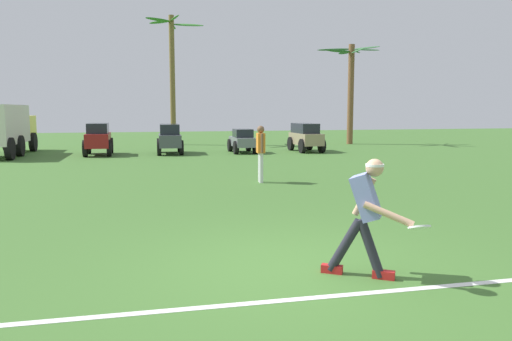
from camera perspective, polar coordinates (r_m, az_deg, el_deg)
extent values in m
plane|color=#3F6B2C|center=(6.46, 4.18, -11.05)|extent=(80.00, 80.00, 0.00)
cube|color=white|center=(5.55, 7.45, -14.14)|extent=(21.99, 0.22, 0.01)
cylinder|color=#23232D|center=(6.16, 12.97, -8.63)|extent=(0.36, 0.29, 0.72)
cube|color=red|center=(6.23, 14.37, -11.46)|extent=(0.27, 0.23, 0.10)
cylinder|color=#23232D|center=(6.20, 10.09, -8.44)|extent=(0.43, 0.34, 0.69)
cube|color=red|center=(6.32, 8.67, -11.06)|extent=(0.27, 0.23, 0.10)
cube|color=#7A84C6|center=(6.03, 12.47, -2.95)|extent=(0.50, 0.49, 0.58)
sphere|color=tan|center=(5.97, 13.41, 0.31)|extent=(0.29, 0.29, 0.21)
cylinder|color=white|center=(5.97, 13.42, 0.59)|extent=(0.30, 0.30, 0.03)
cylinder|color=tan|center=(5.85, 14.91, -4.86)|extent=(0.52, 0.38, 0.27)
cylinder|color=tan|center=(6.24, 12.25, -2.94)|extent=(0.28, 0.22, 0.49)
cylinder|color=white|center=(5.84, 18.16, -6.17)|extent=(0.27, 0.26, 0.11)
cylinder|color=silver|center=(13.61, 0.60, 0.29)|extent=(0.12, 0.12, 0.82)
cylinder|color=silver|center=(13.79, 0.47, 0.37)|extent=(0.12, 0.12, 0.82)
cube|color=orange|center=(13.64, 0.54, 3.17)|extent=(0.22, 0.35, 0.54)
cylinder|color=brown|center=(13.43, 0.69, 3.15)|extent=(0.08, 0.08, 0.52)
cylinder|color=brown|center=(13.84, 0.39, 3.27)|extent=(0.08, 0.08, 0.52)
sphere|color=brown|center=(13.62, 0.54, 4.72)|extent=(0.21, 0.21, 0.20)
cube|color=maroon|center=(23.03, -17.58, 3.33)|extent=(0.99, 2.35, 0.60)
cube|color=#1E232B|center=(23.05, -17.62, 4.63)|extent=(0.87, 1.55, 0.44)
cylinder|color=black|center=(23.86, -18.60, 2.68)|extent=(0.18, 0.72, 0.72)
cylinder|color=black|center=(23.79, -16.24, 2.76)|extent=(0.18, 0.72, 0.72)
cylinder|color=black|center=(22.32, -18.95, 2.40)|extent=(0.18, 0.72, 0.72)
cylinder|color=black|center=(22.24, -16.43, 2.48)|extent=(0.18, 0.72, 0.72)
cube|color=#474C51|center=(23.00, -9.84, 3.41)|extent=(1.04, 2.43, 0.55)
cube|color=#1E232B|center=(23.12, -9.88, 4.68)|extent=(0.90, 1.83, 0.46)
cylinder|color=black|center=(23.84, -11.04, 2.84)|extent=(0.20, 0.67, 0.66)
cylinder|color=black|center=(23.87, -8.73, 2.90)|extent=(0.20, 0.67, 0.66)
cylinder|color=black|center=(22.17, -11.01, 2.54)|extent=(0.20, 0.67, 0.66)
cylinder|color=black|center=(22.20, -8.53, 2.60)|extent=(0.20, 0.67, 0.66)
cube|color=slate|center=(23.27, -1.57, 3.32)|extent=(0.91, 2.20, 0.42)
cube|color=#1E232B|center=(23.15, -1.52, 4.29)|extent=(0.80, 1.10, 0.38)
cylinder|color=black|center=(23.95, -2.98, 2.91)|extent=(0.18, 0.60, 0.60)
cylinder|color=black|center=(24.12, -0.88, 2.95)|extent=(0.18, 0.60, 0.60)
cylinder|color=black|center=(22.44, -2.30, 2.64)|extent=(0.18, 0.60, 0.60)
cylinder|color=black|center=(22.62, -0.06, 2.68)|extent=(0.18, 0.60, 0.60)
cube|color=#998466|center=(23.96, 5.73, 3.62)|extent=(1.00, 2.42, 0.55)
cube|color=#1E232B|center=(24.08, 5.62, 4.84)|extent=(0.88, 1.81, 0.46)
cylinder|color=black|center=(24.61, 4.00, 3.08)|extent=(0.19, 0.66, 0.66)
cylinder|color=black|center=(24.93, 6.10, 3.11)|extent=(0.19, 0.66, 0.66)
cylinder|color=black|center=(23.03, 5.31, 2.80)|extent=(0.19, 0.66, 0.66)
cylinder|color=black|center=(23.37, 7.53, 2.83)|extent=(0.19, 0.66, 0.66)
cube|color=yellow|center=(26.61, -25.26, 4.44)|extent=(1.07, 1.71, 1.15)
cube|color=silver|center=(23.74, -26.84, 4.73)|extent=(1.20, 4.21, 1.65)
cylinder|color=black|center=(26.45, -26.56, 2.89)|extent=(0.25, 0.90, 0.90)
cylinder|color=black|center=(26.19, -24.12, 2.99)|extent=(0.25, 0.90, 0.90)
cylinder|color=black|center=(23.65, -25.36, 2.56)|extent=(0.25, 0.90, 0.90)
cylinder|color=black|center=(22.04, -26.30, 2.24)|extent=(0.25, 0.90, 0.90)
cylinder|color=brown|center=(28.96, -9.53, 10.07)|extent=(0.30, 0.30, 7.21)
ellipsoid|color=#367E2E|center=(29.37, -7.80, 16.15)|extent=(1.83, 0.25, 0.20)
ellipsoid|color=#367E2E|center=(30.25, -9.45, 15.94)|extent=(0.58, 1.95, 0.18)
ellipsoid|color=#367E2E|center=(29.88, -10.91, 16.33)|extent=(1.35, 1.38, 0.16)
ellipsoid|color=#367E2E|center=(28.81, -11.07, 16.56)|extent=(1.57, 1.16, 0.17)
ellipsoid|color=#367E2E|center=(28.48, -9.27, 16.84)|extent=(0.51, 1.79, 0.16)
cylinder|color=brown|center=(29.63, 10.77, 8.51)|extent=(0.35, 0.35, 5.70)
ellipsoid|color=#316237|center=(30.22, 12.43, 13.33)|extent=(1.79, 0.33, 0.15)
ellipsoid|color=#316237|center=(30.47, 11.34, 13.20)|extent=(1.16, 1.20, 0.18)
ellipsoid|color=#316237|center=(30.44, 10.13, 13.14)|extent=(0.43, 1.50, 0.19)
ellipsoid|color=#316237|center=(29.91, 8.93, 13.50)|extent=(1.87, 1.17, 0.14)
ellipsoid|color=#316237|center=(29.19, 9.46, 13.32)|extent=(1.86, 0.81, 0.18)
ellipsoid|color=#316237|center=(28.88, 11.48, 13.26)|extent=(0.45, 1.95, 0.19)
ellipsoid|color=#316237|center=(29.25, 12.42, 13.51)|extent=(1.15, 1.79, 0.15)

